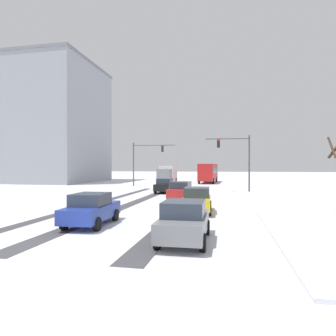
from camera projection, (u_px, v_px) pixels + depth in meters
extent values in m
plane|color=silver|center=(64.00, 250.00, 10.45)|extent=(300.00, 300.00, 0.00)
cube|color=#424247|center=(134.00, 203.00, 23.91)|extent=(1.00, 29.44, 0.01)
cube|color=#424247|center=(102.00, 202.00, 24.47)|extent=(0.83, 29.44, 0.01)
cube|color=#424247|center=(189.00, 204.00, 23.01)|extent=(1.07, 29.44, 0.01)
cube|color=white|center=(283.00, 208.00, 20.36)|extent=(4.00, 29.44, 0.12)
cylinder|color=#47474C|center=(134.00, 164.00, 44.16)|extent=(0.18, 0.18, 6.50)
cylinder|color=#47474C|center=(154.00, 145.00, 43.70)|extent=(6.31, 0.50, 0.12)
cube|color=black|center=(162.00, 149.00, 43.53)|extent=(0.33, 0.26, 0.90)
sphere|color=red|center=(163.00, 147.00, 43.68)|extent=(0.20, 0.20, 0.20)
sphere|color=black|center=(163.00, 149.00, 43.69)|extent=(0.20, 0.20, 0.20)
sphere|color=black|center=(163.00, 151.00, 43.69)|extent=(0.20, 0.20, 0.20)
cylinder|color=#47474C|center=(249.00, 164.00, 33.09)|extent=(0.18, 0.18, 6.50)
cylinder|color=#47474C|center=(227.00, 139.00, 33.37)|extent=(4.90, 0.50, 0.12)
cube|color=black|center=(218.00, 144.00, 33.49)|extent=(0.34, 0.26, 0.90)
sphere|color=red|center=(219.00, 141.00, 33.33)|extent=(0.20, 0.20, 0.20)
sphere|color=black|center=(219.00, 144.00, 33.33)|extent=(0.20, 0.20, 0.20)
sphere|color=black|center=(219.00, 146.00, 33.33)|extent=(0.20, 0.20, 0.20)
cube|color=black|center=(165.00, 187.00, 32.77)|extent=(1.76, 4.12, 0.70)
cube|color=#2D3847|center=(165.00, 181.00, 32.62)|extent=(1.59, 1.92, 0.60)
cylinder|color=black|center=(161.00, 189.00, 34.19)|extent=(0.23, 0.64, 0.64)
cylinder|color=black|center=(174.00, 189.00, 33.85)|extent=(0.23, 0.64, 0.64)
cylinder|color=black|center=(155.00, 191.00, 31.70)|extent=(0.23, 0.64, 0.64)
cylinder|color=black|center=(170.00, 191.00, 31.36)|extent=(0.23, 0.64, 0.64)
cube|color=red|center=(181.00, 192.00, 25.92)|extent=(1.93, 4.19, 0.70)
cube|color=#2D3847|center=(181.00, 185.00, 25.77)|extent=(1.67, 1.99, 0.60)
cylinder|color=black|center=(176.00, 195.00, 27.35)|extent=(0.26, 0.65, 0.64)
cylinder|color=black|center=(193.00, 195.00, 26.94)|extent=(0.26, 0.65, 0.64)
cylinder|color=black|center=(169.00, 197.00, 24.89)|extent=(0.26, 0.65, 0.64)
cylinder|color=black|center=(187.00, 198.00, 24.48)|extent=(0.26, 0.65, 0.64)
cube|color=yellow|center=(197.00, 202.00, 18.85)|extent=(1.92, 4.19, 0.70)
cube|color=#2D3847|center=(197.00, 192.00, 18.70)|extent=(1.66, 1.98, 0.60)
cylinder|color=black|center=(186.00, 205.00, 20.22)|extent=(0.26, 0.65, 0.64)
cylinder|color=black|center=(210.00, 205.00, 19.99)|extent=(0.26, 0.65, 0.64)
cylinder|color=black|center=(183.00, 210.00, 17.71)|extent=(0.26, 0.65, 0.64)
cylinder|color=black|center=(210.00, 211.00, 17.48)|extent=(0.26, 0.65, 0.64)
cube|color=#233899|center=(92.00, 212.00, 14.84)|extent=(1.90, 4.18, 0.70)
cube|color=#2D3847|center=(90.00, 199.00, 14.68)|extent=(1.65, 1.97, 0.60)
cylinder|color=black|center=(87.00, 214.00, 16.22)|extent=(0.25, 0.65, 0.64)
cylinder|color=black|center=(115.00, 215.00, 15.97)|extent=(0.25, 0.65, 0.64)
cylinder|color=black|center=(64.00, 223.00, 13.70)|extent=(0.25, 0.65, 0.64)
cylinder|color=black|center=(97.00, 224.00, 13.46)|extent=(0.25, 0.65, 0.64)
cube|color=slate|center=(185.00, 224.00, 11.60)|extent=(1.74, 4.12, 0.70)
cube|color=#2D3847|center=(184.00, 209.00, 11.45)|extent=(1.58, 1.91, 0.60)
cylinder|color=black|center=(170.00, 226.00, 13.01)|extent=(0.23, 0.64, 0.64)
cylinder|color=black|center=(207.00, 227.00, 12.70)|extent=(0.23, 0.64, 0.64)
cylinder|color=black|center=(157.00, 240.00, 10.51)|extent=(0.23, 0.64, 0.64)
cylinder|color=black|center=(203.00, 242.00, 10.20)|extent=(0.23, 0.64, 0.64)
cube|color=#B21E1E|center=(208.00, 172.00, 53.12)|extent=(2.95, 11.09, 2.90)
cube|color=#283342|center=(208.00, 170.00, 53.12)|extent=(2.95, 10.22, 0.90)
cylinder|color=black|center=(213.00, 181.00, 49.11)|extent=(0.34, 0.97, 0.96)
cylinder|color=black|center=(199.00, 181.00, 49.67)|extent=(0.34, 0.97, 0.96)
cylinder|color=black|center=(216.00, 179.00, 56.05)|extent=(0.34, 0.97, 0.96)
cylinder|color=black|center=(204.00, 179.00, 56.62)|extent=(0.34, 0.97, 0.96)
cube|color=slate|center=(164.00, 175.00, 47.57)|extent=(2.11, 2.21, 2.10)
cube|color=silver|center=(169.00, 173.00, 51.20)|extent=(2.22, 5.21, 2.60)
cylinder|color=black|center=(171.00, 182.00, 47.81)|extent=(0.28, 0.84, 0.84)
cylinder|color=black|center=(159.00, 182.00, 48.21)|extent=(0.28, 0.84, 0.84)
cylinder|color=black|center=(176.00, 180.00, 52.41)|extent=(0.28, 0.84, 0.84)
cylinder|color=black|center=(165.00, 180.00, 52.81)|extent=(0.28, 0.84, 0.84)
cylinder|color=#423023|center=(332.00, 147.00, 17.90)|extent=(0.26, 1.06, 1.37)
cube|color=#9399A3|center=(47.00, 125.00, 56.37)|extent=(19.12, 18.04, 21.76)
cube|color=slate|center=(47.00, 67.00, 56.30)|extent=(19.42, 18.34, 0.50)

